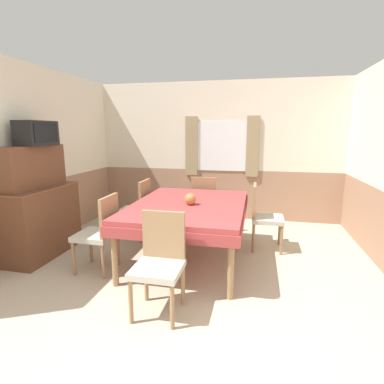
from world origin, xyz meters
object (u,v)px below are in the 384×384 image
Objects in this scene: chair_right_far at (263,214)px; tv at (37,133)px; chair_head_near at (160,259)px; sideboard at (40,209)px; chair_left_far at (138,207)px; vase at (190,199)px; chair_left_near at (100,231)px; dining_table at (189,210)px; chair_head_window at (205,201)px.

tv is at bearing -73.98° from chair_right_far.
sideboard is (-2.00, 0.91, 0.13)m from chair_head_near.
chair_right_far and chair_left_far have the same top height.
chair_head_near is 1.18m from vase.
chair_head_near is (-0.96, -1.79, 0.00)m from chair_right_far.
chair_right_far is 2.24m from chair_left_near.
chair_head_near is (0.00, -1.21, -0.15)m from dining_table.
chair_head_window is 2.71m from tv.
chair_left_near is at bearing -180.00° from chair_left_far.
dining_table is 2.07× the size of chair_left_far.
sideboard is at bearing -171.48° from dining_table.
sideboard is 2.06m from vase.
chair_left_far is 6.24× the size of vase.
vase reaches higher than dining_table.
chair_left_near and chair_head_near have the same top height.
vase is at bearing -64.92° from dining_table.
chair_head_near is at bearing -151.76° from chair_left_far.
tv is at bearing 47.90° from sideboard.
chair_left_near is at bearing -149.01° from dining_table.
chair_head_near is at bearing -90.00° from dining_table.
tv is (-2.92, -0.84, 1.15)m from chair_right_far.
tv is at bearing 72.60° from chair_left_near.
chair_head_near is 2.03m from chair_left_far.
chair_right_far is 1.78× the size of tv.
dining_table is 1.22m from chair_head_near.
dining_table is at bearing -59.01° from chair_right_far.
dining_table is 2.02m from sideboard.
dining_table is 1.22m from chair_head_window.
vase is at bearing -63.72° from chair_left_near.
chair_head_window is at bearing -123.45° from chair_right_far.
chair_right_far is 6.24× the size of vase.
chair_left_far is (-0.96, 0.58, -0.15)m from dining_table.
chair_right_far is at bearing 16.51° from sideboard.
chair_left_far and chair_head_window have the same top height.
chair_left_far is at bearing 39.95° from tv.
vase is (0.04, 1.13, 0.33)m from chair_head_near.
vase is (2.04, 0.22, 0.19)m from sideboard.
tv is (-1.96, -0.26, 0.99)m from dining_table.
tv is (-1.96, 0.95, 1.15)m from chair_head_near.
tv is (-1.96, -1.47, 1.15)m from chair_head_window.
dining_table is 1.13m from chair_right_far.
chair_right_far is at bearing 16.02° from tv.
chair_right_far is at bearing 30.99° from dining_table.
chair_left_far reaches higher than vase.
chair_head_window reaches higher than dining_table.
chair_head_near is (0.96, -0.63, 0.00)m from chair_left_near.
chair_left_near reaches higher than vase.
dining_table is at bearing 8.52° from sideboard.
dining_table is 2.07× the size of chair_left_near.
chair_head_window reaches higher than vase.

